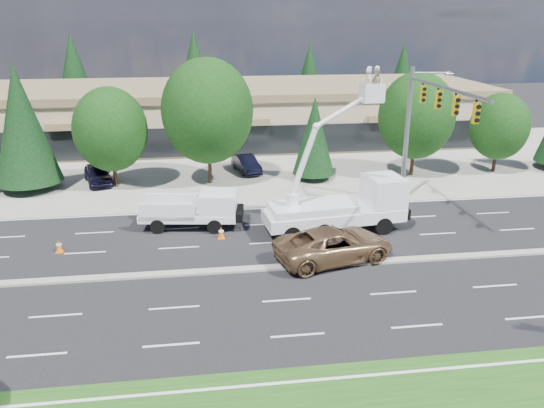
{
  "coord_description": "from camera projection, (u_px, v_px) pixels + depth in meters",
  "views": [
    {
      "loc": [
        -3.42,
        -23.91,
        12.14
      ],
      "look_at": [
        0.16,
        2.99,
        2.4
      ],
      "focal_mm": 35.0,
      "sensor_mm": 36.0,
      "label": 1
    }
  ],
  "objects": [
    {
      "name": "tree_front_g",
      "position": [
        500.0,
        127.0,
        42.05
      ],
      "size": [
        4.59,
        4.59,
        6.37
      ],
      "color": "#332114",
      "rests_on": "ground"
    },
    {
      "name": "tree_front_d",
      "position": [
        207.0,
        111.0,
        38.61
      ],
      "size": [
        6.73,
        6.73,
        9.33
      ],
      "color": "#332114",
      "rests_on": "ground"
    },
    {
      "name": "ground",
      "position": [
        277.0,
        268.0,
        26.83
      ],
      "size": [
        140.0,
        140.0,
        0.0
      ],
      "primitive_type": "plane",
      "color": "black",
      "rests_on": "ground"
    },
    {
      "name": "traffic_cone_b",
      "position": [
        221.0,
        233.0,
        30.34
      ],
      "size": [
        0.4,
        0.4,
        0.7
      ],
      "color": "orange",
      "rests_on": "ground"
    },
    {
      "name": "traffic_cone_a",
      "position": [
        59.0,
        246.0,
        28.59
      ],
      "size": [
        0.4,
        0.4,
        0.7
      ],
      "color": "orange",
      "rests_on": "ground"
    },
    {
      "name": "parked_car_east",
      "position": [
        246.0,
        164.0,
        43.04
      ],
      "size": [
        2.33,
        4.26,
        1.33
      ],
      "primitive_type": "imported",
      "rotation": [
        0.0,
        0.0,
        0.24
      ],
      "color": "black",
      "rests_on": "ground"
    },
    {
      "name": "tree_back_d",
      "position": [
        402.0,
        76.0,
        67.16
      ],
      "size": [
        4.45,
        4.45,
        8.78
      ],
      "color": "#332114",
      "rests_on": "ground"
    },
    {
      "name": "utility_pickup",
      "position": [
        196.0,
        213.0,
        31.76
      ],
      "size": [
        5.97,
        2.87,
        2.2
      ],
      "rotation": [
        0.0,
        0.0,
        -0.14
      ],
      "color": "white",
      "rests_on": "ground"
    },
    {
      "name": "strip_mall",
      "position": [
        236.0,
        111.0,
        53.85
      ],
      "size": [
        50.4,
        15.4,
        5.5
      ],
      "color": "tan",
      "rests_on": "ground"
    },
    {
      "name": "parked_car_west",
      "position": [
        98.0,
        174.0,
        40.1
      ],
      "size": [
        2.96,
        4.64,
        1.47
      ],
      "primitive_type": "imported",
      "rotation": [
        0.0,
        0.0,
        0.31
      ],
      "color": "black",
      "rests_on": "ground"
    },
    {
      "name": "tree_front_b",
      "position": [
        22.0,
        124.0,
        37.21
      ],
      "size": [
        4.59,
        4.59,
        9.05
      ],
      "color": "#332114",
      "rests_on": "ground"
    },
    {
      "name": "minivan",
      "position": [
        334.0,
        245.0,
        27.48
      ],
      "size": [
        6.75,
        4.29,
        1.73
      ],
      "primitive_type": "imported",
      "rotation": [
        0.0,
        0.0,
        1.81
      ],
      "color": "olive",
      "rests_on": "ground"
    },
    {
      "name": "concrete_apron",
      "position": [
        244.0,
        164.0,
        45.49
      ],
      "size": [
        140.0,
        22.0,
        0.01
      ],
      "primitive_type": "cube",
      "color": "gray",
      "rests_on": "ground"
    },
    {
      "name": "tree_front_e",
      "position": [
        314.0,
        136.0,
        40.3
      ],
      "size": [
        3.23,
        3.23,
        6.37
      ],
      "color": "#332114",
      "rests_on": "ground"
    },
    {
      "name": "tree_back_c",
      "position": [
        309.0,
        77.0,
        65.66
      ],
      "size": [
        4.49,
        4.49,
        8.86
      ],
      "color": "#332114",
      "rests_on": "ground"
    },
    {
      "name": "tree_back_b",
      "position": [
        195.0,
        72.0,
        63.64
      ],
      "size": [
        5.29,
        5.29,
        10.43
      ],
      "color": "#332114",
      "rests_on": "ground"
    },
    {
      "name": "tree_front_f",
      "position": [
        416.0,
        116.0,
        40.83
      ],
      "size": [
        5.86,
        5.86,
        8.13
      ],
      "color": "#332114",
      "rests_on": "ground"
    },
    {
      "name": "tree_front_c",
      "position": [
        110.0,
        129.0,
        38.13
      ],
      "size": [
        5.32,
        5.32,
        7.38
      ],
      "color": "#332114",
      "rests_on": "ground"
    },
    {
      "name": "tree_back_a",
      "position": [
        74.0,
        75.0,
        61.94
      ],
      "size": [
        5.19,
        5.19,
        10.24
      ],
      "color": "#332114",
      "rests_on": "ground"
    },
    {
      "name": "signal_mast",
      "position": [
        422.0,
        119.0,
        32.6
      ],
      "size": [
        2.76,
        10.16,
        9.0
      ],
      "color": "gray",
      "rests_on": "ground"
    },
    {
      "name": "traffic_cone_c",
      "position": [
        295.0,
        229.0,
        30.87
      ],
      "size": [
        0.4,
        0.4,
        0.7
      ],
      "color": "orange",
      "rests_on": "ground"
    },
    {
      "name": "bucket_truck",
      "position": [
        346.0,
        198.0,
        30.93
      ],
      "size": [
        8.46,
        3.44,
        9.49
      ],
      "rotation": [
        0.0,
        0.0,
        0.12
      ],
      "color": "white",
      "rests_on": "ground"
    },
    {
      "name": "road_median",
      "position": [
        277.0,
        267.0,
        26.81
      ],
      "size": [
        120.0,
        0.55,
        0.12
      ],
      "primitive_type": "cube",
      "color": "gray",
      "rests_on": "ground"
    }
  ]
}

